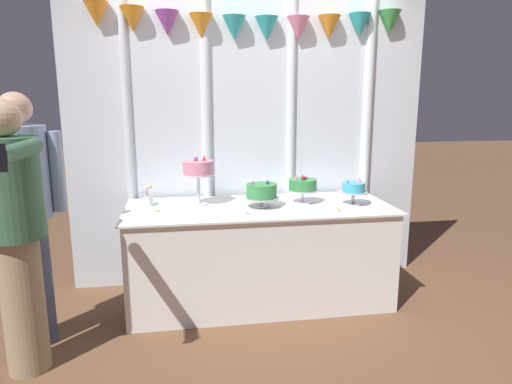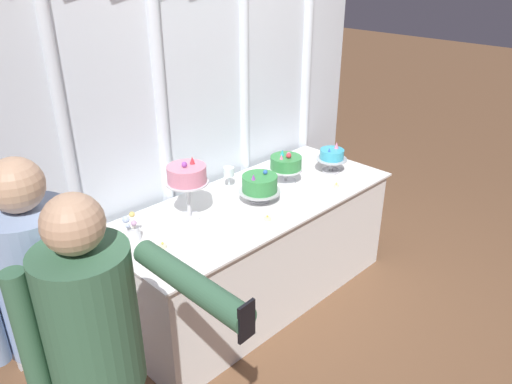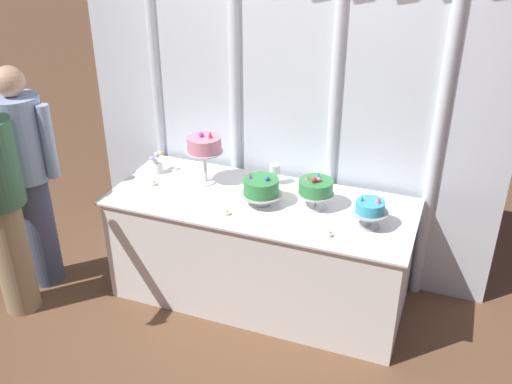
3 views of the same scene
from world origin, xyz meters
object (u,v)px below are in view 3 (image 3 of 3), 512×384
Objects in this scene: cake_table at (260,250)px; tealight_near_right at (330,235)px; tealight_near_left at (227,213)px; flower_vase at (158,164)px; guest_man_pink_jacket at (28,172)px; cake_display_midright at (316,188)px; cake_display_rightmost at (370,209)px; cake_display_midleft at (261,188)px; cake_display_leftmost at (204,146)px; tealight_far_left at (154,184)px; wine_glass at (275,170)px.

tealight_near_right is (0.55, -0.27, 0.41)m from cake_table.
tealight_near_left is at bearing 178.46° from tealight_near_right.
flower_vase is 0.82m from tealight_near_left.
guest_man_pink_jacket is (-2.13, -0.12, 0.11)m from tealight_near_right.
cake_display_rightmost is (0.38, -0.12, -0.01)m from cake_display_midright.
cake_display_midright is at bearing 30.88° from tealight_near_left.
tealight_near_right is (0.53, -0.24, -0.11)m from cake_display_midleft.
cake_display_leftmost is 1.23m from cake_display_rightmost.
tealight_near_left is 1.46m from guest_man_pink_jacket.
cake_display_rightmost is 0.14× the size of guest_man_pink_jacket.
tealight_far_left is at bearing 23.22° from guest_man_pink_jacket.
tealight_near_right is at bearing -9.23° from tealight_far_left.
cake_table is 0.65m from cake_display_midright.
tealight_far_left is at bearing -69.59° from flower_vase.
cake_display_midleft reaches higher than tealight_near_left.
tealight_far_left is (-0.80, -0.32, -0.11)m from wine_glass.
cake_display_midleft is 5.89× the size of tealight_far_left.
tealight_near_right is at bearing -44.77° from wine_glass.
flower_vase is at bearing 151.75° from tealight_near_left.
cake_table is 7.39× the size of cake_display_midleft.
cake_display_midright is at bearing 162.45° from cake_display_rightmost.
guest_man_pink_jacket is at bearing -172.10° from cake_display_rightmost.
guest_man_pink_jacket reaches higher than tealight_near_right.
tealight_near_right is 2.14m from guest_man_pink_jacket.
cake_display_rightmost is at bearing -17.55° from cake_display_midright.
cake_display_midright reaches higher than cake_display_midleft.
tealight_far_left is 0.68m from tealight_near_left.
flower_vase is 0.10× the size of guest_man_pink_jacket.
cake_table is 0.99m from flower_vase.
tealight_near_right is at bearing -16.07° from flower_vase.
cake_display_rightmost is 1.50× the size of wine_glass.
wine_glass reaches higher than cake_table.
wine_glass is at bearing 148.90° from cake_display_midright.
wine_glass is 3.28× the size of tealight_near_left.
flower_vase is (-0.40, 0.02, -0.21)m from cake_display_leftmost.
wine_glass is 0.77m from tealight_near_right.
cake_display_midleft is 1.82× the size of wine_glass.
cake_display_rightmost is at bearing 7.90° from guest_man_pink_jacket.
wine_glass is at bearing 74.12° from tealight_near_left.
tealight_near_right is (0.54, -0.54, -0.10)m from wine_glass.
cake_display_midleft is at bearing -17.29° from cake_display_leftmost.
cake_display_midleft is at bearing -10.75° from flower_vase.
cake_display_midright is (0.36, 0.05, 0.53)m from cake_table.
flower_vase is at bearing 163.93° from tealight_near_right.
cake_display_leftmost is 1.42× the size of cake_display_midleft.
tealight_near_left is at bearing -48.88° from cake_display_leftmost.
wine_glass is 0.55m from tealight_near_left.
tealight_near_left is at bearing 5.62° from guest_man_pink_jacket.
cake_display_leftmost is (-0.46, 0.12, 0.68)m from cake_table.
cake_display_midleft is (0.48, -0.15, -0.16)m from cake_display_leftmost.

